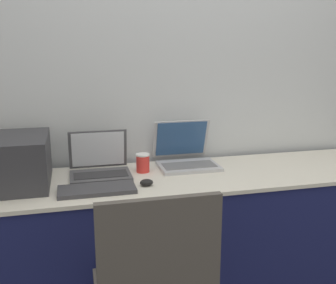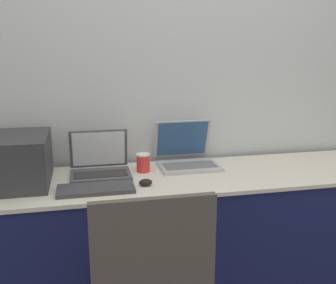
{
  "view_description": "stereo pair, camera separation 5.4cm",
  "coord_description": "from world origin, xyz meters",
  "px_view_note": "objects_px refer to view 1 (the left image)",
  "views": [
    {
      "loc": [
        -0.64,
        -1.65,
        1.44
      ],
      "look_at": [
        -0.15,
        0.31,
        0.96
      ],
      "focal_mm": 42.0,
      "sensor_mm": 36.0,
      "label": 1
    },
    {
      "loc": [
        -0.59,
        -1.66,
        1.44
      ],
      "look_at": [
        -0.15,
        0.31,
        0.96
      ],
      "focal_mm": 42.0,
      "sensor_mm": 36.0,
      "label": 2
    }
  ],
  "objects_px": {
    "mouse": "(147,183)",
    "chair": "(154,284)",
    "laptop_right": "(186,156)",
    "printer": "(7,160)",
    "external_keyboard": "(97,190)",
    "laptop_left": "(100,166)",
    "coffee_cup": "(143,163)"
  },
  "relations": [
    {
      "from": "laptop_left",
      "to": "chair",
      "type": "bearing_deg",
      "value": -78.99
    },
    {
      "from": "printer",
      "to": "mouse",
      "type": "distance_m",
      "value": 0.69
    },
    {
      "from": "laptop_right",
      "to": "mouse",
      "type": "xyz_separation_m",
      "value": [
        -0.29,
        -0.3,
        -0.04
      ]
    },
    {
      "from": "mouse",
      "to": "laptop_left",
      "type": "bearing_deg",
      "value": 132.5
    },
    {
      "from": "laptop_left",
      "to": "external_keyboard",
      "type": "relative_size",
      "value": 0.87
    },
    {
      "from": "mouse",
      "to": "printer",
      "type": "bearing_deg",
      "value": 166.31
    },
    {
      "from": "printer",
      "to": "laptop_left",
      "type": "distance_m",
      "value": 0.46
    },
    {
      "from": "external_keyboard",
      "to": "mouse",
      "type": "xyz_separation_m",
      "value": [
        0.24,
        0.02,
        0.01
      ]
    },
    {
      "from": "printer",
      "to": "laptop_left",
      "type": "relative_size",
      "value": 1.31
    },
    {
      "from": "laptop_left",
      "to": "mouse",
      "type": "xyz_separation_m",
      "value": [
        0.21,
        -0.23,
        -0.03
      ]
    },
    {
      "from": "printer",
      "to": "chair",
      "type": "height_order",
      "value": "printer"
    },
    {
      "from": "mouse",
      "to": "chair",
      "type": "bearing_deg",
      "value": -97.87
    },
    {
      "from": "laptop_left",
      "to": "laptop_right",
      "type": "height_order",
      "value": "laptop_right"
    },
    {
      "from": "external_keyboard",
      "to": "chair",
      "type": "relative_size",
      "value": 0.38
    },
    {
      "from": "mouse",
      "to": "chair",
      "type": "relative_size",
      "value": 0.07
    },
    {
      "from": "laptop_right",
      "to": "chair",
      "type": "relative_size",
      "value": 0.35
    },
    {
      "from": "laptop_right",
      "to": "external_keyboard",
      "type": "bearing_deg",
      "value": -148.79
    },
    {
      "from": "laptop_left",
      "to": "coffee_cup",
      "type": "xyz_separation_m",
      "value": [
        0.23,
        -0.0,
        -0.0
      ]
    },
    {
      "from": "external_keyboard",
      "to": "chair",
      "type": "height_order",
      "value": "chair"
    },
    {
      "from": "printer",
      "to": "chair",
      "type": "bearing_deg",
      "value": -48.16
    },
    {
      "from": "laptop_right",
      "to": "printer",
      "type": "bearing_deg",
      "value": -171.63
    },
    {
      "from": "laptop_left",
      "to": "mouse",
      "type": "distance_m",
      "value": 0.31
    },
    {
      "from": "printer",
      "to": "mouse",
      "type": "relative_size",
      "value": 6.22
    },
    {
      "from": "laptop_right",
      "to": "chair",
      "type": "bearing_deg",
      "value": -114.17
    },
    {
      "from": "coffee_cup",
      "to": "mouse",
      "type": "xyz_separation_m",
      "value": [
        -0.02,
        -0.23,
        -0.03
      ]
    },
    {
      "from": "printer",
      "to": "coffee_cup",
      "type": "xyz_separation_m",
      "value": [
        0.68,
        0.07,
        -0.08
      ]
    },
    {
      "from": "printer",
      "to": "chair",
      "type": "xyz_separation_m",
      "value": [
        0.59,
        -0.66,
        -0.35
      ]
    },
    {
      "from": "chair",
      "to": "external_keyboard",
      "type": "bearing_deg",
      "value": 110.18
    },
    {
      "from": "laptop_right",
      "to": "external_keyboard",
      "type": "xyz_separation_m",
      "value": [
        -0.53,
        -0.32,
        -0.05
      ]
    },
    {
      "from": "external_keyboard",
      "to": "chair",
      "type": "distance_m",
      "value": 0.56
    },
    {
      "from": "printer",
      "to": "laptop_left",
      "type": "height_order",
      "value": "printer"
    },
    {
      "from": "external_keyboard",
      "to": "mouse",
      "type": "distance_m",
      "value": 0.24
    }
  ]
}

